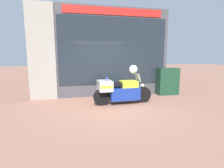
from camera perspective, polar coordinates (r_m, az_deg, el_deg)
ground_plane at (r=6.29m, az=-0.07°, el=-7.60°), size 60.00×60.00×0.00m
shop_building at (r=7.93m, az=-6.64°, el=10.25°), size 6.18×0.55×3.94m
window_display at (r=8.22m, az=0.06°, el=-0.32°), size 4.63×0.30×1.95m
paramedic_motorcycle at (r=6.62m, az=2.62°, el=-2.08°), size 2.29×0.67×1.16m
utility_cabinet at (r=8.67m, az=17.68°, el=0.82°), size 0.99×0.46×1.25m
white_helmet at (r=6.69m, az=6.99°, el=4.81°), size 0.32×0.32×0.32m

